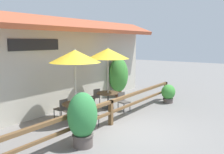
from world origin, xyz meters
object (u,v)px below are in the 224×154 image
Objects in this scene: dining_table_near at (76,107)px; potted_plant_corner_fern at (83,118)px; potted_plant_small_flowering at (118,75)px; chair_near_wallside at (62,108)px; patio_umbrella_middle at (108,54)px; dining_table_middle at (108,96)px; chair_middle_wallside at (95,96)px; potted_plant_broad_leaf at (168,93)px; patio_umbrella_near at (75,56)px; chair_middle_streetside at (123,101)px; chair_near_streetside at (90,114)px.

potted_plant_corner_fern is (-1.55, -1.72, 0.27)m from dining_table_near.
dining_table_near is 0.48× the size of potted_plant_small_flowering.
chair_near_wallside is (-0.05, 0.74, -0.14)m from dining_table_near.
patio_umbrella_middle is 1.97m from dining_table_middle.
chair_middle_wallside is 0.88× the size of potted_plant_broad_leaf.
potted_plant_corner_fern reaches higher than dining_table_middle.
potted_plant_corner_fern is at bearing -153.92° from patio_umbrella_middle.
potted_plant_broad_leaf is 3.03m from potted_plant_small_flowering.
potted_plant_broad_leaf reaches higher than dining_table_near.
patio_umbrella_middle is (2.37, 0.19, 0.00)m from patio_umbrella_near.
chair_middle_wallside is at bearing 87.76° from dining_table_middle.
potted_plant_broad_leaf reaches higher than chair_middle_streetside.
dining_table_middle is (2.37, 0.19, -1.97)m from patio_umbrella_near.
chair_middle_streetside is 1.00× the size of chair_middle_wallside.
dining_table_middle is 3.24m from potted_plant_broad_leaf.
patio_umbrella_middle is 2.26m from chair_middle_wallside.
chair_middle_wallside is (0.03, 0.81, -0.14)m from dining_table_middle.
chair_near_streetside is at bearing -92.47° from dining_table_near.
patio_umbrella_near is at bearing 48.11° from potted_plant_corner_fern.
chair_middle_streetside is 2.80m from potted_plant_broad_leaf.
chair_near_wallside is 2.82m from chair_middle_streetside.
patio_umbrella_near is at bearing -175.35° from patio_umbrella_middle.
chair_near_wallside is 0.79× the size of dining_table_middle.
chair_near_streetside is 1.00× the size of chair_middle_streetside.
dining_table_near is at bearing 0.00° from patio_umbrella_near.
patio_umbrella_middle is 2.26m from chair_middle_streetside.
potted_plant_broad_leaf is at bearing -86.31° from potted_plant_small_flowering.
patio_umbrella_near is at bearing -175.35° from dining_table_middle.
patio_umbrella_middle is 3.40× the size of chair_middle_streetside.
potted_plant_broad_leaf is at bearing 0.09° from potted_plant_corner_fern.
potted_plant_corner_fern is 1.75× the size of potted_plant_broad_leaf.
potted_plant_small_flowering reaches higher than chair_near_streetside.
patio_umbrella_near is at bearing 161.06° from potted_plant_broad_leaf.
dining_table_middle is at bearing 96.79° from chair_middle_wallside.
potted_plant_small_flowering is (-0.19, 2.94, 0.71)m from potted_plant_broad_leaf.
chair_near_wallside is 2.91m from potted_plant_corner_fern.
patio_umbrella_near reaches higher than potted_plant_small_flowering.
chair_near_streetside is 2.99m from chair_middle_wallside.
potted_plant_broad_leaf reaches higher than chair_middle_wallside.
potted_plant_small_flowering is (4.83, 1.97, 0.75)m from chair_near_streetside.
patio_umbrella_near reaches higher than dining_table_near.
patio_umbrella_near and patio_umbrella_middle have the same top height.
potted_plant_small_flowering is (4.85, 0.48, 0.75)m from chair_near_wallside.
patio_umbrella_near reaches higher than chair_middle_streetside.
chair_near_streetside is 3.33m from patio_umbrella_middle.
dining_table_middle is 0.82m from chair_middle_streetside.
patio_umbrella_near is at bearing 179.78° from chair_middle_streetside.
patio_umbrella_middle reaches higher than dining_table_near.
patio_umbrella_near is 2.67× the size of dining_table_near.
dining_table_middle is 0.64× the size of potted_plant_corner_fern.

